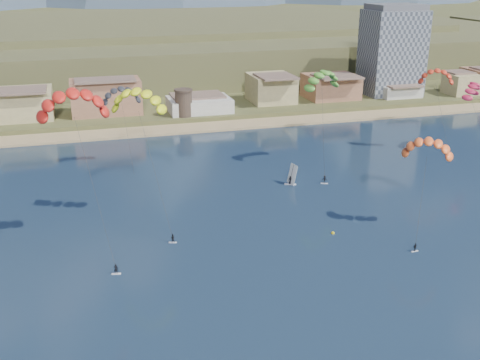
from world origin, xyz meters
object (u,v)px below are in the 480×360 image
object	(u,v)px
apartment_tower	(392,50)
kitesurfer_green	(323,78)
watchtower	(184,103)
kitesurfer_red	(72,99)
buoy	(333,233)
kitesurfer_yellow	(138,97)
windsurfer	(291,178)
kitesurfer_orange	(428,145)

from	to	relation	value
apartment_tower	kitesurfer_green	xyz separation A→B (m)	(-55.37, -63.59, 3.62)
watchtower	kitesurfer_red	bearing A→B (deg)	-112.08
apartment_tower	buoy	xyz separation A→B (m)	(-68.94, -102.00, -17.71)
apartment_tower	kitesurfer_yellow	size ratio (longest dim) A/B	1.16
watchtower	apartment_tower	bearing A→B (deg)	9.93
kitesurfer_red	windsurfer	size ratio (longest dim) A/B	6.38
windsurfer	buoy	size ratio (longest dim) A/B	7.45
apartment_tower	buoy	distance (m)	124.38
apartment_tower	kitesurfer_yellow	world-z (taller)	apartment_tower
watchtower	kitesurfer_green	world-z (taller)	kitesurfer_green
kitesurfer_orange	buoy	distance (m)	23.50
kitesurfer_orange	buoy	bearing A→B (deg)	176.99
kitesurfer_orange	kitesurfer_red	bearing A→B (deg)	171.92
kitesurfer_yellow	buoy	xyz separation A→B (m)	(32.19, -17.70, -23.58)
watchtower	buoy	xyz separation A→B (m)	(11.06, -88.00, -6.26)
watchtower	kitesurfer_yellow	xyz separation A→B (m)	(-21.13, -70.30, 17.32)
apartment_tower	buoy	bearing A→B (deg)	-124.06
apartment_tower	kitesurfer_yellow	bearing A→B (deg)	-140.19
watchtower	kitesurfer_red	world-z (taller)	kitesurfer_red
apartment_tower	kitesurfer_red	world-z (taller)	apartment_tower
kitesurfer_yellow	windsurfer	size ratio (longest dim) A/B	5.91
kitesurfer_yellow	windsurfer	xyz separation A→B (m)	(33.87, 8.55, -22.21)
kitesurfer_green	watchtower	bearing A→B (deg)	116.41
kitesurfer_red	kitesurfer_orange	bearing A→B (deg)	-8.08
kitesurfer_yellow	apartment_tower	bearing A→B (deg)	39.81
kitesurfer_yellow	kitesurfer_orange	xyz separation A→B (m)	(49.55, -18.61, -7.77)
apartment_tower	kitesurfer_green	distance (m)	84.39
apartment_tower	windsurfer	size ratio (longest dim) A/B	6.86
kitesurfer_orange	windsurfer	xyz separation A→B (m)	(-15.68, 27.16, -14.43)
kitesurfer_yellow	kitesurfer_green	bearing A→B (deg)	24.36
buoy	kitesurfer_red	bearing A→B (deg)	169.93
kitesurfer_red	kitesurfer_yellow	world-z (taller)	kitesurfer_red
kitesurfer_orange	kitesurfer_green	bearing A→B (deg)	95.50
kitesurfer_orange	apartment_tower	bearing A→B (deg)	63.38
windsurfer	kitesurfer_yellow	bearing A→B (deg)	-165.84
kitesurfer_yellow	windsurfer	world-z (taller)	kitesurfer_yellow
kitesurfer_red	buoy	bearing A→B (deg)	-10.07
kitesurfer_green	windsurfer	bearing A→B (deg)	-134.34
kitesurfer_red	kitesurfer_orange	size ratio (longest dim) A/B	1.51
kitesurfer_green	windsurfer	distance (m)	26.22
kitesurfer_orange	windsurfer	world-z (taller)	kitesurfer_orange
kitesurfer_green	kitesurfer_red	bearing A→B (deg)	-151.79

